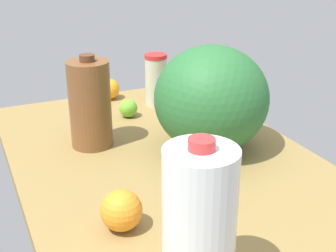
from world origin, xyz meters
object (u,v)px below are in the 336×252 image
at_px(orange_by_jug, 109,89).
at_px(milk_jug, 199,222).
at_px(tumbler_cup, 156,80).
at_px(lemon_beside_bowl, 188,98).
at_px(watermelon, 211,99).
at_px(lime_loose, 128,108).
at_px(orange_near_front, 121,210).
at_px(chocolate_milk_jug, 90,104).

bearing_deg(orange_by_jug, milk_jug, 170.56).
bearing_deg(tumbler_cup, lemon_beside_bowl, -138.96).
xyz_separation_m(watermelon, lime_loose, (0.31, 0.12, -0.11)).
bearing_deg(milk_jug, orange_near_front, 16.11).
distance_m(orange_by_jug, orange_near_front, 0.80).
bearing_deg(orange_by_jug, orange_near_front, 163.79).
distance_m(watermelon, tumbler_cup, 0.39).
bearing_deg(chocolate_milk_jug, milk_jug, -179.84).
bearing_deg(tumbler_cup, milk_jug, 161.19).
height_order(orange_near_front, lime_loose, orange_near_front).
distance_m(lemon_beside_bowl, orange_near_front, 0.70).
height_order(chocolate_milk_jug, lemon_beside_bowl, chocolate_milk_jug).
relative_size(chocolate_milk_jug, tumbler_cup, 1.45).
height_order(orange_by_jug, orange_near_front, orange_near_front).
bearing_deg(tumbler_cup, lime_loose, 119.32).
bearing_deg(milk_jug, watermelon, -31.36).
height_order(milk_jug, lemon_beside_bowl, milk_jug).
height_order(chocolate_milk_jug, lime_loose, chocolate_milk_jug).
relative_size(orange_near_front, lime_loose, 1.44).
height_order(milk_jug, orange_by_jug, milk_jug).
distance_m(chocolate_milk_jug, orange_near_front, 0.43).
bearing_deg(milk_jug, chocolate_milk_jug, 0.16).
xyz_separation_m(watermelon, milk_jug, (-0.47, 0.29, -0.01)).
xyz_separation_m(chocolate_milk_jug, milk_jug, (-0.63, -0.00, 0.01)).
height_order(watermelon, orange_near_front, watermelon).
relative_size(milk_jug, lime_loose, 4.63).
xyz_separation_m(tumbler_cup, lemon_beside_bowl, (-0.09, -0.08, -0.05)).
xyz_separation_m(watermelon, tumbler_cup, (0.38, -0.00, -0.05)).
bearing_deg(watermelon, lime_loose, 21.62).
bearing_deg(lemon_beside_bowl, chocolate_milk_jug, 110.94).
relative_size(orange_by_jug, lemon_beside_bowl, 0.93).
xyz_separation_m(watermelon, orange_by_jug, (0.51, 0.12, -0.11)).
bearing_deg(tumbler_cup, chocolate_milk_jug, 128.20).
xyz_separation_m(chocolate_milk_jug, lemon_beside_bowl, (0.14, -0.37, -0.08)).
height_order(milk_jug, lime_loose, milk_jug).
height_order(chocolate_milk_jug, orange_near_front, chocolate_milk_jug).
height_order(lemon_beside_bowl, orange_near_front, orange_near_front).
xyz_separation_m(chocolate_milk_jug, tumbler_cup, (0.23, -0.29, -0.03)).
relative_size(tumbler_cup, orange_by_jug, 2.42).
distance_m(milk_jug, orange_by_jug, 1.00).
height_order(milk_jug, tumbler_cup, milk_jug).
distance_m(watermelon, orange_near_front, 0.45).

